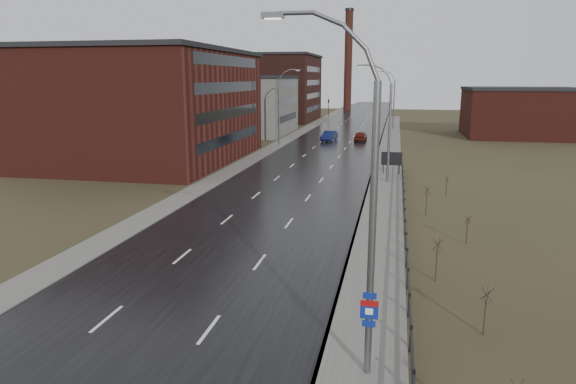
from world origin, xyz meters
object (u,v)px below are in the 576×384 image
at_px(car_near, 329,136).
at_px(car_far, 361,136).
at_px(billboard, 392,159).
at_px(streetlight_main, 363,206).

relative_size(car_near, car_far, 1.05).
bearing_deg(billboard, streetlight_main, -90.93).
xyz_separation_m(streetlight_main, car_far, (-4.63, 67.68, -5.26)).
xyz_separation_m(streetlight_main, billboard, (0.63, 38.53, -4.39)).
relative_size(streetlight_main, car_far, 2.57).
xyz_separation_m(streetlight_main, car_near, (-9.57, 66.40, -5.24)).
distance_m(billboard, car_far, 29.63).
distance_m(streetlight_main, car_near, 67.29).
distance_m(streetlight_main, billboard, 38.78).
relative_size(streetlight_main, billboard, 4.92).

